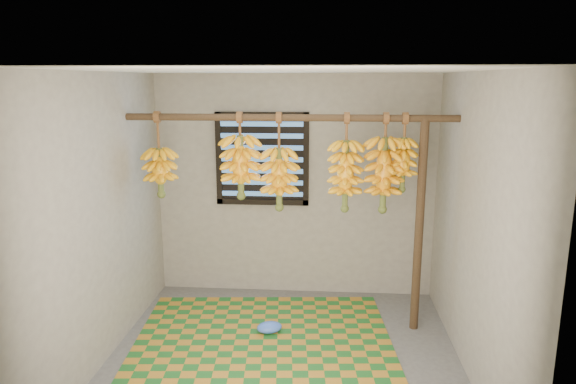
# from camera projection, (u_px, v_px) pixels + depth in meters

# --- Properties ---
(floor) EXTENTS (3.00, 3.00, 0.01)m
(floor) POSITION_uv_depth(u_px,v_px,m) (283.00, 362.00, 4.34)
(floor) COLOR #4E4E4E
(floor) RESTS_ON ground
(ceiling) EXTENTS (3.00, 3.00, 0.01)m
(ceiling) POSITION_uv_depth(u_px,v_px,m) (282.00, 70.00, 3.82)
(ceiling) COLOR silver
(ceiling) RESTS_ON wall_back
(wall_back) EXTENTS (3.00, 0.01, 2.40)m
(wall_back) POSITION_uv_depth(u_px,v_px,m) (295.00, 187.00, 5.55)
(wall_back) COLOR slate
(wall_back) RESTS_ON floor
(wall_left) EXTENTS (0.01, 3.00, 2.40)m
(wall_left) POSITION_uv_depth(u_px,v_px,m) (100.00, 221.00, 4.20)
(wall_left) COLOR slate
(wall_left) RESTS_ON floor
(wall_right) EXTENTS (0.01, 3.00, 2.40)m
(wall_right) POSITION_uv_depth(u_px,v_px,m) (476.00, 229.00, 3.97)
(wall_right) COLOR slate
(wall_right) RESTS_ON floor
(window) EXTENTS (1.00, 0.04, 1.00)m
(window) POSITION_uv_depth(u_px,v_px,m) (262.00, 159.00, 5.48)
(window) COLOR black
(window) RESTS_ON wall_back
(hanging_pole) EXTENTS (3.00, 0.06, 0.06)m
(hanging_pole) POSITION_uv_depth(u_px,v_px,m) (289.00, 118.00, 4.59)
(hanging_pole) COLOR #473120
(hanging_pole) RESTS_ON wall_left
(support_post) EXTENTS (0.08, 0.08, 2.00)m
(support_post) POSITION_uv_depth(u_px,v_px,m) (419.00, 228.00, 4.72)
(support_post) COLOR #473120
(support_post) RESTS_ON floor
(woven_mat) EXTENTS (2.47, 2.05, 0.01)m
(woven_mat) POSITION_uv_depth(u_px,v_px,m) (263.00, 340.00, 4.69)
(woven_mat) COLOR #1B5E21
(woven_mat) RESTS_ON floor
(plastic_bag) EXTENTS (0.29, 0.25, 0.10)m
(plastic_bag) POSITION_uv_depth(u_px,v_px,m) (269.00, 327.00, 4.81)
(plastic_bag) COLOR blue
(plastic_bag) RESTS_ON woven_mat
(banana_bunch_a) EXTENTS (0.30, 0.30, 0.79)m
(banana_bunch_a) POSITION_uv_depth(u_px,v_px,m) (160.00, 172.00, 4.80)
(banana_bunch_a) COLOR brown
(banana_bunch_a) RESTS_ON hanging_pole
(banana_bunch_b) EXTENTS (0.36, 0.36, 0.80)m
(banana_bunch_b) POSITION_uv_depth(u_px,v_px,m) (241.00, 167.00, 4.72)
(banana_bunch_b) COLOR brown
(banana_bunch_b) RESTS_ON hanging_pole
(banana_bunch_c) EXTENTS (0.34, 0.34, 0.90)m
(banana_bunch_c) POSITION_uv_depth(u_px,v_px,m) (279.00, 179.00, 4.72)
(banana_bunch_c) COLOR brown
(banana_bunch_c) RESTS_ON hanging_pole
(banana_bunch_d) EXTENTS (0.34, 0.34, 0.90)m
(banana_bunch_d) POSITION_uv_depth(u_px,v_px,m) (384.00, 175.00, 4.64)
(banana_bunch_d) COLOR brown
(banana_bunch_d) RESTS_ON hanging_pole
(banana_bunch_e) EXTENTS (0.31, 0.31, 0.90)m
(banana_bunch_e) POSITION_uv_depth(u_px,v_px,m) (345.00, 176.00, 4.67)
(banana_bunch_e) COLOR brown
(banana_bunch_e) RESTS_ON hanging_pole
(banana_bunch_f) EXTENTS (0.25, 0.25, 0.71)m
(banana_bunch_f) POSITION_uv_depth(u_px,v_px,m) (403.00, 165.00, 4.60)
(banana_bunch_f) COLOR brown
(banana_bunch_f) RESTS_ON hanging_pole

